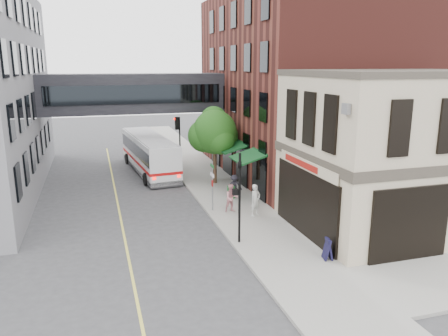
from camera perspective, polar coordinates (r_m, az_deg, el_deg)
ground at (r=20.18m, az=2.74°, el=-12.27°), size 120.00×120.00×0.00m
sidewalk_main at (r=33.31m, az=-1.99°, el=-1.64°), size 4.00×60.00×0.15m
corner_building at (r=24.78m, az=21.23°, el=1.98°), size 10.19×8.12×8.45m
brick_building at (r=35.97m, az=10.10°, el=10.45°), size 13.76×18.00×14.00m
skyway_bridge at (r=35.33m, az=-11.75°, el=9.54°), size 14.00×3.18×3.00m
traffic_signal_near at (r=21.00m, az=1.97°, el=-2.50°), size 0.44×0.22×4.60m
traffic_signal_far at (r=35.13m, az=-6.04°, el=4.53°), size 0.53×0.28×4.50m
street_sign_pole at (r=25.90m, az=-1.52°, el=-1.81°), size 0.08×0.75×3.00m
street_tree at (r=31.83m, az=-1.35°, el=4.71°), size 3.80×3.20×5.60m
lane_marking at (r=28.52m, az=-13.66°, el=-4.79°), size 0.12×40.00×0.01m
bus at (r=36.42m, az=-9.76°, el=2.03°), size 3.52×11.17×2.96m
pedestrian_a at (r=25.32m, az=4.14°, el=-4.21°), size 0.80×0.69×1.86m
pedestrian_b at (r=25.92m, az=0.99°, el=-3.95°), size 0.86×0.69×1.69m
pedestrian_c at (r=28.66m, az=1.37°, el=-2.40°), size 1.11×0.80×1.55m
newspaper_box at (r=28.61m, az=0.91°, el=-3.16°), size 0.44×0.39×0.84m
sandwich_board at (r=20.51m, az=13.39°, el=-10.24°), size 0.45×0.60×0.97m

